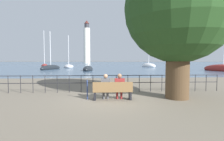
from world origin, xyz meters
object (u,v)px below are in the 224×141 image
(closed_umbrella, at_px, (87,88))
(sailboat_5, at_px, (69,67))
(seated_person_right, at_px, (120,85))
(sailboat_4, at_px, (223,69))
(sailboat_3, at_px, (149,66))
(harbor_lighthouse, at_px, (87,43))
(park_bench, at_px, (113,91))
(shade_tree, at_px, (179,10))
(seated_person_left, at_px, (106,86))
(sailboat_2, at_px, (51,68))
(sailboat_1, at_px, (88,69))
(sailboat_0, at_px, (45,66))

(closed_umbrella, bearing_deg, sailboat_5, 101.82)
(seated_person_right, xyz_separation_m, sailboat_4, (20.80, 21.35, -0.34))
(sailboat_3, relative_size, harbor_lighthouse, 0.45)
(park_bench, xyz_separation_m, sailboat_5, (-9.40, 39.09, -0.16))
(shade_tree, relative_size, sailboat_4, 0.83)
(seated_person_right, xyz_separation_m, closed_umbrella, (-1.60, 0.09, -0.14))
(seated_person_right, xyz_separation_m, harbor_lighthouse, (-10.52, 107.44, 12.31))
(park_bench, bearing_deg, harbor_lighthouse, 95.41)
(seated_person_right, bearing_deg, seated_person_left, 179.86)
(park_bench, bearing_deg, sailboat_2, 111.11)
(sailboat_5, bearing_deg, seated_person_left, -89.72)
(sailboat_2, bearing_deg, seated_person_left, -52.73)
(seated_person_left, distance_m, sailboat_1, 25.18)
(shade_tree, relative_size, closed_umbrella, 7.12)
(sailboat_5, bearing_deg, sailboat_0, 129.52)
(harbor_lighthouse, bearing_deg, seated_person_right, -84.41)
(shade_tree, distance_m, seated_person_left, 5.25)
(closed_umbrella, bearing_deg, sailboat_3, 70.83)
(sailboat_1, height_order, harbor_lighthouse, harbor_lighthouse)
(sailboat_3, bearing_deg, sailboat_5, 164.21)
(seated_person_left, height_order, sailboat_4, sailboat_4)
(shade_tree, xyz_separation_m, sailboat_1, (-6.47, 24.92, -4.16))
(shade_tree, distance_m, harbor_lighthouse, 108.52)
(seated_person_left, height_order, closed_umbrella, seated_person_left)
(sailboat_3, xyz_separation_m, harbor_lighthouse, (-23.20, 66.29, 12.63))
(shade_tree, height_order, park_bench, shade_tree)
(closed_umbrella, xyz_separation_m, sailboat_1, (-1.90, 24.94, -0.26))
(sailboat_0, relative_size, sailboat_3, 0.90)
(sailboat_4, bearing_deg, harbor_lighthouse, 90.99)
(park_bench, height_order, sailboat_5, sailboat_5)
(sailboat_2, bearing_deg, shade_tree, -46.76)
(seated_person_left, relative_size, harbor_lighthouse, 0.05)
(seated_person_left, xyz_separation_m, sailboat_0, (-17.53, 45.57, -0.37))
(shade_tree, bearing_deg, sailboat_3, 76.68)
(sailboat_3, bearing_deg, shade_tree, -124.56)
(closed_umbrella, relative_size, sailboat_3, 0.08)
(shade_tree, height_order, sailboat_3, sailboat_3)
(sailboat_4, bearing_deg, closed_umbrella, -155.49)
(seated_person_right, bearing_deg, sailboat_1, 97.97)
(sailboat_1, distance_m, sailboat_4, 24.58)
(closed_umbrella, bearing_deg, seated_person_right, -3.15)
(sailboat_2, bearing_deg, park_bench, -52.20)
(closed_umbrella, distance_m, sailboat_3, 43.48)
(harbor_lighthouse, bearing_deg, park_bench, -84.59)
(shade_tree, height_order, closed_umbrella, shade_tree)
(sailboat_0, bearing_deg, sailboat_2, -88.70)
(seated_person_right, distance_m, sailboat_5, 40.21)
(seated_person_right, bearing_deg, park_bench, -167.85)
(park_bench, distance_m, sailboat_0, 49.02)
(shade_tree, distance_m, sailboat_5, 41.15)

